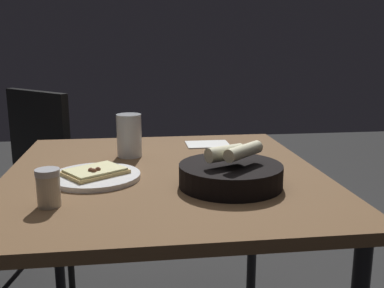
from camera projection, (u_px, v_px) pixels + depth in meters
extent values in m
cube|color=brown|center=(164.00, 176.00, 1.33)|extent=(0.93, 1.00, 0.03)
cylinder|color=black|center=(57.00, 237.00, 1.78)|extent=(0.04, 0.04, 0.71)
cylinder|color=black|center=(253.00, 226.00, 1.89)|extent=(0.04, 0.04, 0.71)
cylinder|color=white|center=(95.00, 177.00, 1.25)|extent=(0.25, 0.25, 0.01)
cube|color=tan|center=(95.00, 172.00, 1.24)|extent=(0.20, 0.19, 0.01)
cube|color=beige|center=(95.00, 170.00, 1.24)|extent=(0.18, 0.17, 0.01)
sphere|color=brown|center=(91.00, 170.00, 1.22)|extent=(0.02, 0.02, 0.02)
sphere|color=brown|center=(94.00, 171.00, 1.21)|extent=(0.02, 0.02, 0.02)
sphere|color=brown|center=(98.00, 170.00, 1.23)|extent=(0.02, 0.02, 0.02)
cylinder|color=black|center=(231.00, 175.00, 1.18)|extent=(0.28, 0.28, 0.06)
cylinder|color=beige|center=(225.00, 153.00, 1.15)|extent=(0.11, 0.08, 0.04)
cylinder|color=beige|center=(244.00, 151.00, 1.14)|extent=(0.12, 0.12, 0.03)
cylinder|color=#B41514|center=(255.00, 179.00, 1.17)|extent=(0.06, 0.06, 0.03)
cylinder|color=silver|center=(129.00, 135.00, 1.48)|extent=(0.08, 0.08, 0.14)
cylinder|color=#C28921|center=(129.00, 143.00, 1.49)|extent=(0.07, 0.07, 0.09)
cylinder|color=#BFB299|center=(49.00, 191.00, 1.03)|extent=(0.05, 0.05, 0.07)
cylinder|color=maroon|center=(49.00, 198.00, 1.03)|extent=(0.05, 0.05, 0.04)
cylinder|color=#B7B7BC|center=(47.00, 172.00, 1.02)|extent=(0.06, 0.06, 0.01)
cube|color=white|center=(208.00, 144.00, 1.67)|extent=(0.16, 0.12, 0.00)
cube|color=#242424|center=(3.00, 200.00, 1.93)|extent=(0.62, 0.62, 0.04)
cube|color=black|center=(39.00, 138.00, 2.04)|extent=(0.32, 0.32, 0.44)
cylinder|color=black|center=(22.00, 226.00, 2.25)|extent=(0.03, 0.03, 0.43)
cylinder|color=black|center=(70.00, 246.00, 2.02)|extent=(0.03, 0.03, 0.43)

